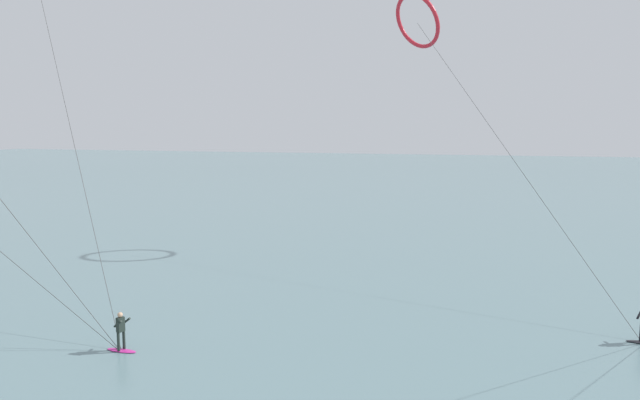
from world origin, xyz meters
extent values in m
cube|color=slate|center=(0.00, 108.44, 0.04)|extent=(400.00, 200.00, 0.08)
ellipsoid|color=#CC288E|center=(-7.89, 20.52, 0.11)|extent=(1.40, 0.40, 0.06)
cylinder|color=#1E2823|center=(-7.92, 20.38, 0.54)|extent=(0.12, 0.12, 0.80)
cylinder|color=#1E2823|center=(-7.85, 20.66, 0.54)|extent=(0.12, 0.12, 0.80)
cube|color=#1E2823|center=(-7.89, 20.52, 1.25)|extent=(0.28, 0.36, 0.62)
sphere|color=tan|center=(-7.89, 20.52, 1.67)|extent=(0.22, 0.22, 0.22)
cylinder|color=#1E2823|center=(-7.94, 20.43, 1.30)|extent=(0.51, 0.22, 0.39)
cylinder|color=#1E2823|center=(-7.83, 20.85, 1.30)|extent=(0.51, 0.22, 0.39)
cylinder|color=black|center=(13.22, 28.46, 1.30)|extent=(0.34, 0.47, 0.39)
torus|color=red|center=(0.60, 46.10, 17.53)|extent=(4.83, 4.59, 4.04)
cylinder|color=#3F3F3F|center=(7.00, 37.16, 8.69)|extent=(12.83, 17.91, 17.39)
cylinder|color=#3F3F3F|center=(-15.49, 26.78, 10.36)|extent=(15.23, 12.55, 20.73)
camera|label=1|loc=(7.21, 0.61, 9.47)|focal=32.56mm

